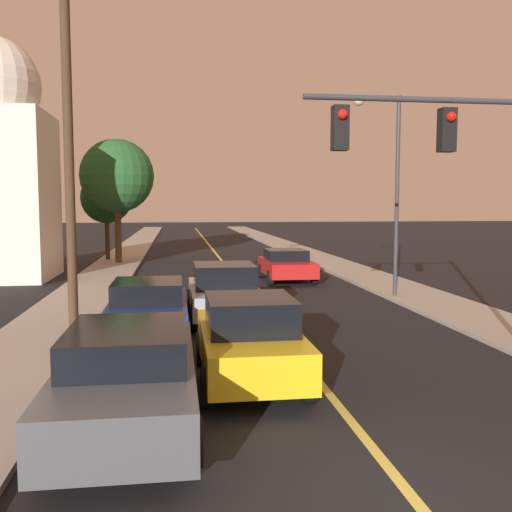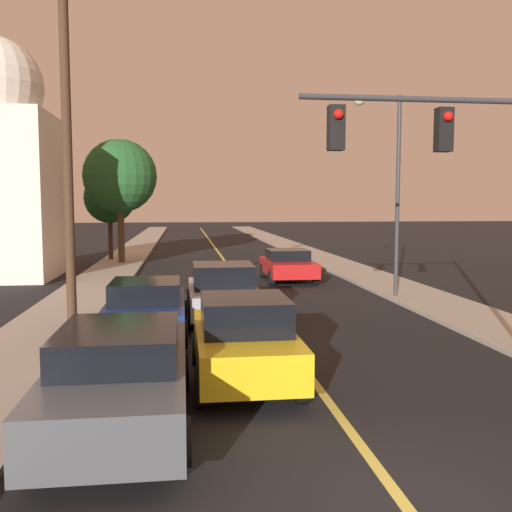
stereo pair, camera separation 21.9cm
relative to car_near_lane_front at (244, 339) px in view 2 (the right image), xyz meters
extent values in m
cube|color=black|center=(1.29, 31.30, -0.81)|extent=(9.24, 80.00, 0.01)
cube|color=#D1C14C|center=(1.29, 31.30, -0.81)|extent=(0.16, 76.00, 0.00)
cube|color=#9E998E|center=(-4.58, 31.30, -0.76)|extent=(2.50, 80.00, 0.12)
cube|color=#9E998E|center=(7.17, 31.30, -0.76)|extent=(2.50, 80.00, 0.12)
cube|color=gold|center=(0.00, 0.04, -0.14)|extent=(1.76, 3.99, 0.68)
cube|color=black|center=(0.00, -0.12, 0.51)|extent=(1.55, 1.80, 0.61)
cylinder|color=black|center=(-0.83, 1.28, -0.48)|extent=(0.22, 0.68, 0.68)
cylinder|color=black|center=(0.83, 1.28, -0.48)|extent=(0.22, 0.68, 0.68)
cylinder|color=black|center=(-0.83, -1.20, -0.48)|extent=(0.22, 0.68, 0.68)
cylinder|color=black|center=(0.83, -1.20, -0.48)|extent=(0.22, 0.68, 0.68)
cube|color=#A5A8B2|center=(0.00, 5.73, -0.14)|extent=(1.89, 4.19, 0.63)
cube|color=black|center=(0.00, 5.56, 0.50)|extent=(1.66, 1.89, 0.65)
cylinder|color=black|center=(-0.90, 7.03, -0.45)|extent=(0.22, 0.73, 0.73)
cylinder|color=black|center=(0.90, 7.03, -0.45)|extent=(0.22, 0.73, 0.73)
cylinder|color=black|center=(-0.90, 4.43, -0.45)|extent=(0.22, 0.73, 0.73)
cylinder|color=black|center=(0.90, 4.43, -0.45)|extent=(0.22, 0.73, 0.73)
cube|color=#474C51|center=(-2.03, -1.86, -0.12)|extent=(1.89, 4.90, 0.74)
cube|color=black|center=(-2.03, -2.05, 0.49)|extent=(1.67, 2.21, 0.49)
cylinder|color=black|center=(-2.93, -0.34, -0.49)|extent=(0.22, 0.66, 0.66)
cylinder|color=black|center=(-1.14, -0.34, -0.49)|extent=(0.22, 0.66, 0.66)
cylinder|color=black|center=(-2.93, -3.38, -0.49)|extent=(0.22, 0.66, 0.66)
cylinder|color=black|center=(-1.14, -3.38, -0.49)|extent=(0.22, 0.66, 0.66)
cube|color=navy|center=(-2.03, 4.05, -0.20)|extent=(1.90, 4.29, 0.58)
cube|color=black|center=(-2.03, 3.88, 0.35)|extent=(1.67, 1.93, 0.52)
cylinder|color=black|center=(-2.94, 5.38, -0.49)|extent=(0.22, 0.67, 0.67)
cylinder|color=black|center=(-1.13, 5.38, -0.49)|extent=(0.22, 0.67, 0.67)
cylinder|color=black|center=(-2.94, 2.72, -0.49)|extent=(0.22, 0.67, 0.67)
cylinder|color=black|center=(-1.13, 2.72, -0.49)|extent=(0.22, 0.67, 0.67)
cube|color=red|center=(3.37, 13.73, -0.21)|extent=(1.94, 3.98, 0.60)
cube|color=black|center=(3.37, 13.89, 0.32)|extent=(1.71, 1.79, 0.45)
cylinder|color=black|center=(4.29, 12.50, -0.51)|extent=(0.22, 0.63, 0.63)
cylinder|color=black|center=(2.45, 12.50, -0.51)|extent=(0.22, 0.63, 0.63)
cylinder|color=black|center=(4.29, 14.96, -0.51)|extent=(0.22, 0.63, 0.63)
cylinder|color=black|center=(2.45, 14.96, -0.51)|extent=(0.22, 0.63, 0.63)
cylinder|color=#333338|center=(3.77, 1.08, 4.64)|extent=(5.09, 0.12, 0.12)
cube|color=black|center=(4.28, 1.08, 4.03)|extent=(0.32, 0.28, 0.90)
sphere|color=red|center=(4.28, 0.90, 4.28)|extent=(0.20, 0.20, 0.20)
cube|color=black|center=(1.99, 1.08, 4.03)|extent=(0.32, 0.28, 0.90)
sphere|color=red|center=(1.99, 0.90, 4.28)|extent=(0.20, 0.20, 0.20)
cylinder|color=#333338|center=(6.27, 8.68, 2.74)|extent=(0.14, 0.14, 6.89)
cylinder|color=#333338|center=(5.56, 8.68, 6.04)|extent=(1.42, 0.09, 0.09)
sphere|color=beige|center=(4.85, 8.68, 5.99)|extent=(0.36, 0.36, 0.36)
cylinder|color=#422D1E|center=(-3.93, 4.48, 3.74)|extent=(0.24, 0.24, 8.88)
cylinder|color=#4C3823|center=(-4.49, 21.72, 0.97)|extent=(0.36, 0.36, 3.34)
sphere|color=#235628|center=(-4.49, 21.72, 4.03)|extent=(3.99, 3.99, 3.99)
cylinder|color=#3D2B1C|center=(-5.30, 23.62, 0.57)|extent=(0.26, 0.26, 2.54)
sphere|color=#19471E|center=(-5.30, 23.62, 2.87)|extent=(2.94, 2.94, 2.94)
camera|label=1|loc=(-1.31, -10.28, 2.50)|focal=40.00mm
camera|label=2|loc=(-1.09, -10.31, 2.50)|focal=40.00mm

